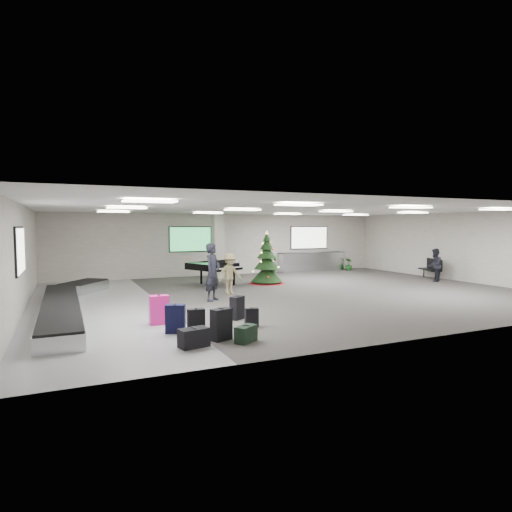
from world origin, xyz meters
name	(u,v)px	position (x,y,z in m)	size (l,w,h in m)	color
ground	(291,293)	(0.00, 0.00, 0.00)	(18.00, 18.00, 0.00)	#393634
room_envelope	(275,232)	(-0.38, 0.67, 2.33)	(18.02, 14.02, 3.21)	#9D9890
baggage_carousel	(67,303)	(-7.84, -0.08, 0.21)	(2.28, 9.71, 0.43)	silver
service_counter	(312,262)	(5.00, 6.65, 0.55)	(4.05, 0.65, 1.08)	silver
suitcase_0	(221,324)	(-4.68, -5.24, 0.36)	(0.52, 0.39, 0.73)	black
suitcase_1	(196,322)	(-5.06, -4.51, 0.31)	(0.40, 0.22, 0.63)	black
pink_suitcase	(159,310)	(-5.65, -3.12, 0.38)	(0.49, 0.28, 0.78)	#DE1D83
suitcase_3	(237,308)	(-3.55, -3.37, 0.32)	(0.48, 0.43, 0.65)	black
navy_suitcase	(175,319)	(-5.48, -4.20, 0.35)	(0.52, 0.42, 0.71)	black
green_duffel	(246,334)	(-4.24, -5.62, 0.18)	(0.61, 0.53, 0.38)	black
suitcase_7	(252,318)	(-3.56, -4.37, 0.24)	(0.36, 0.23, 0.50)	black
black_duffel	(194,338)	(-5.41, -5.55, 0.20)	(0.68, 0.46, 0.43)	black
christmas_tree	(267,265)	(0.37, 2.95, 0.81)	(1.66, 1.66, 2.37)	maroon
grand_piano	(213,266)	(-2.02, 3.31, 0.82)	(2.23, 2.47, 1.15)	black
bench	(431,267)	(8.60, 1.37, 0.54)	(1.03, 1.60, 0.96)	black
traveler_a	(213,272)	(-3.24, -0.32, 0.99)	(0.72, 0.47, 1.98)	black
traveler_b	(230,274)	(-2.19, 0.81, 0.77)	(1.00, 0.57, 1.55)	#938A5B
traveler_bench	(435,265)	(7.74, 0.34, 0.76)	(0.74, 0.58, 1.53)	black
potted_plant_left	(273,265)	(2.45, 6.50, 0.45)	(0.49, 0.40, 0.90)	#123917
potted_plant_right	(349,264)	(7.12, 6.05, 0.36)	(0.40, 0.40, 0.71)	#123917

